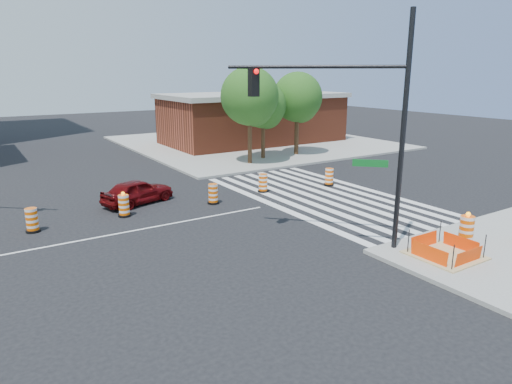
% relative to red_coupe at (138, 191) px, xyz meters
% --- Properties ---
extents(ground, '(120.00, 120.00, 0.00)m').
position_rel_red_coupe_xyz_m(ground, '(-2.16, -3.92, -0.64)').
color(ground, black).
rests_on(ground, ground).
extents(sidewalk_ne, '(22.00, 22.00, 0.15)m').
position_rel_red_coupe_xyz_m(sidewalk_ne, '(15.84, 14.08, -0.56)').
color(sidewalk_ne, gray).
rests_on(sidewalk_ne, ground).
extents(crosswalk_east, '(6.75, 13.50, 0.01)m').
position_rel_red_coupe_xyz_m(crosswalk_east, '(8.79, -3.92, -0.63)').
color(crosswalk_east, silver).
rests_on(crosswalk_east, ground).
extents(lane_centerline, '(14.00, 0.12, 0.01)m').
position_rel_red_coupe_xyz_m(lane_centerline, '(-2.16, -3.92, -0.63)').
color(lane_centerline, silver).
rests_on(lane_centerline, ground).
extents(excavation_pit, '(2.20, 2.20, 0.90)m').
position_rel_red_coupe_xyz_m(excavation_pit, '(6.84, -12.92, -0.41)').
color(excavation_pit, tan).
rests_on(excavation_pit, ground).
extents(brick_storefront, '(16.50, 8.50, 4.60)m').
position_rel_red_coupe_xyz_m(brick_storefront, '(15.84, 14.08, 1.68)').
color(brick_storefront, brown).
rests_on(brick_storefront, ground).
extents(red_coupe, '(4.01, 2.57, 1.27)m').
position_rel_red_coupe_xyz_m(red_coupe, '(0.00, 0.00, 0.00)').
color(red_coupe, '#560709').
rests_on(red_coupe, ground).
extents(signal_pole_se, '(4.62, 4.58, 8.41)m').
position_rel_red_coupe_xyz_m(signal_pole_se, '(4.72, -10.13, 4.51)').
color(signal_pole_se, black).
rests_on(signal_pole_se, ground).
extents(pit_drum, '(0.65, 0.65, 1.29)m').
position_rel_red_coupe_xyz_m(pit_drum, '(8.46, -12.63, 0.05)').
color(pit_drum, black).
rests_on(pit_drum, ground).
extents(tree_north_c, '(4.06, 4.06, 6.89)m').
position_rel_red_coupe_xyz_m(tree_north_c, '(10.07, 5.38, 3.99)').
color(tree_north_c, '#382314').
rests_on(tree_north_c, ground).
extents(tree_north_d, '(3.43, 3.42, 5.82)m').
position_rel_red_coupe_xyz_m(tree_north_d, '(12.01, 6.59, 3.27)').
color(tree_north_d, '#382314').
rests_on(tree_north_d, ground).
extents(tree_north_e, '(3.87, 3.84, 6.53)m').
position_rel_red_coupe_xyz_m(tree_north_e, '(15.15, 6.54, 3.75)').
color(tree_north_e, '#382314').
rests_on(tree_north_e, ground).
extents(median_drum_2, '(0.60, 0.60, 1.02)m').
position_rel_red_coupe_xyz_m(median_drum_2, '(-5.11, -1.76, -0.16)').
color(median_drum_2, black).
rests_on(median_drum_2, ground).
extents(median_drum_3, '(0.60, 0.60, 1.18)m').
position_rel_red_coupe_xyz_m(median_drum_3, '(-1.24, -1.73, -0.15)').
color(median_drum_3, black).
rests_on(median_drum_3, ground).
extents(median_drum_4, '(0.60, 0.60, 1.02)m').
position_rel_red_coupe_xyz_m(median_drum_4, '(3.22, -2.07, -0.16)').
color(median_drum_4, black).
rests_on(median_drum_4, ground).
extents(median_drum_5, '(0.60, 0.60, 1.02)m').
position_rel_red_coupe_xyz_m(median_drum_5, '(6.62, -1.51, -0.16)').
color(median_drum_5, black).
rests_on(median_drum_5, ground).
extents(median_drum_6, '(0.60, 0.60, 1.02)m').
position_rel_red_coupe_xyz_m(median_drum_6, '(10.75, -2.33, -0.16)').
color(median_drum_6, black).
rests_on(median_drum_6, ground).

